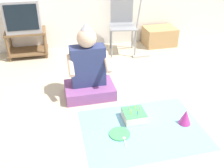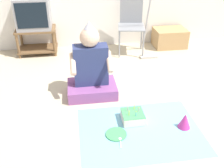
# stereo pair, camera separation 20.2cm
# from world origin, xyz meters

# --- Properties ---
(ground_plane) EXTENTS (16.00, 16.00, 0.00)m
(ground_plane) POSITION_xyz_m (0.00, 0.00, 0.00)
(ground_plane) COLOR beige
(tv_stand) EXTENTS (0.63, 0.41, 0.42)m
(tv_stand) POSITION_xyz_m (-1.33, 2.00, 0.25)
(tv_stand) COLOR brown
(tv_stand) RESTS_ON ground_plane
(tv) EXTENTS (0.52, 0.40, 0.48)m
(tv) POSITION_xyz_m (-1.33, 2.00, 0.67)
(tv) COLOR #99999E
(tv) RESTS_ON tv_stand
(folding_chair) EXTENTS (0.48, 0.49, 0.88)m
(folding_chair) POSITION_xyz_m (0.21, 1.85, 0.51)
(folding_chair) COLOR gray
(folding_chair) RESTS_ON ground_plane
(cardboard_box_stack) EXTENTS (0.54, 0.41, 0.31)m
(cardboard_box_stack) POSITION_xyz_m (0.94, 1.96, 0.16)
(cardboard_box_stack) COLOR tan
(cardboard_box_stack) RESTS_ON ground_plane
(dust_mop) EXTENTS (0.28, 0.44, 1.26)m
(dust_mop) POSITION_xyz_m (0.44, 1.64, 0.37)
(dust_mop) COLOR #B2ADA3
(dust_mop) RESTS_ON ground_plane
(person_seated) EXTENTS (0.59, 0.43, 0.92)m
(person_seated) POSITION_xyz_m (-0.55, 0.59, 0.31)
(person_seated) COLOR #8C4C8C
(person_seated) RESTS_ON ground_plane
(party_cloth) EXTENTS (1.24, 0.92, 0.01)m
(party_cloth) POSITION_xyz_m (-0.13, -0.22, 0.00)
(party_cloth) COLOR #7FC6E0
(party_cloth) RESTS_ON ground_plane
(birthday_cake) EXTENTS (0.23, 0.23, 0.16)m
(birthday_cake) POSITION_xyz_m (-0.17, -0.04, 0.06)
(birthday_cake) COLOR #F4E0C6
(birthday_cake) RESTS_ON party_cloth
(party_hat_blue) EXTENTS (0.13, 0.13, 0.16)m
(party_hat_blue) POSITION_xyz_m (0.33, -0.23, 0.09)
(party_hat_blue) COLOR #CC338C
(party_hat_blue) RESTS_ON party_cloth
(paper_plate) EXTENTS (0.21, 0.21, 0.01)m
(paper_plate) POSITION_xyz_m (-0.38, -0.24, 0.01)
(paper_plate) COLOR #4CB266
(paper_plate) RESTS_ON party_cloth
(plastic_spoon_near) EXTENTS (0.04, 0.15, 0.01)m
(plastic_spoon_near) POSITION_xyz_m (-0.36, -0.33, 0.01)
(plastic_spoon_near) COLOR white
(plastic_spoon_near) RESTS_ON party_cloth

